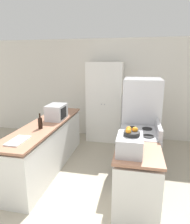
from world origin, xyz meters
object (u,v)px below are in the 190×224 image
object	(u,v)px
fruit_bowl	(131,132)
pantry_cabinet	(105,102)
wine_bottle	(40,123)
stove	(138,157)
toaster_oven	(130,144)
microwave	(57,112)
refrigerator	(141,121)

from	to	relation	value
fruit_bowl	pantry_cabinet	bearing A→B (deg)	105.99
fruit_bowl	wine_bottle	bearing A→B (deg)	158.07
pantry_cabinet	stove	world-z (taller)	pantry_cabinet
toaster_oven	microwave	bearing A→B (deg)	140.23
refrigerator	wine_bottle	xyz separation A→B (m)	(-1.70, -0.97, 0.15)
toaster_oven	fruit_bowl	xyz separation A→B (m)	(0.01, 0.02, 0.15)
pantry_cabinet	microwave	bearing A→B (deg)	-117.83
wine_bottle	fruit_bowl	bearing A→B (deg)	-21.93
microwave	toaster_oven	world-z (taller)	microwave
refrigerator	microwave	xyz separation A→B (m)	(-1.64, -0.39, 0.20)
stove	wine_bottle	distance (m)	1.76
microwave	toaster_oven	bearing A→B (deg)	-39.77
toaster_oven	refrigerator	bearing A→B (deg)	84.19
refrigerator	microwave	bearing A→B (deg)	-166.72
microwave	wine_bottle	xyz separation A→B (m)	(-0.06, -0.59, -0.05)
toaster_oven	fruit_bowl	size ratio (longest dim) A/B	2.18
pantry_cabinet	refrigerator	distance (m)	1.37
stove	microwave	bearing A→B (deg)	165.23
fruit_bowl	toaster_oven	bearing A→B (deg)	-126.12
pantry_cabinet	microwave	xyz separation A→B (m)	(-0.74, -1.40, 0.05)
wine_bottle	toaster_oven	size ratio (longest dim) A/B	0.61
wine_bottle	fruit_bowl	world-z (taller)	fruit_bowl
refrigerator	wine_bottle	distance (m)	1.96
refrigerator	fruit_bowl	distance (m)	1.63
stove	refrigerator	xyz separation A→B (m)	(0.03, 0.81, 0.39)
pantry_cabinet	stove	distance (m)	2.10
refrigerator	microwave	size ratio (longest dim) A/B	3.81
microwave	fruit_bowl	size ratio (longest dim) A/B	2.22
stove	toaster_oven	size ratio (longest dim) A/B	2.42
wine_bottle	pantry_cabinet	bearing A→B (deg)	68.11
pantry_cabinet	toaster_oven	size ratio (longest dim) A/B	4.58
pantry_cabinet	fruit_bowl	bearing A→B (deg)	-74.01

